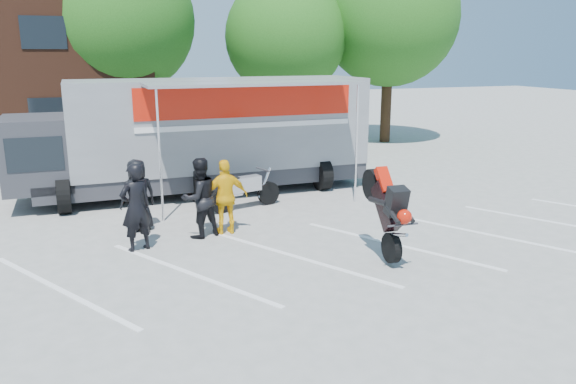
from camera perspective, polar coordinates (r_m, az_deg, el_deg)
ground at (r=11.20m, az=2.12°, el=-8.53°), size 100.00×100.00×0.00m
parking_bay_lines at (r=12.06m, az=0.30°, el=-6.80°), size 18.09×13.33×0.01m
tree_left at (r=25.66m, az=-16.56°, el=16.33°), size 6.12×6.12×8.64m
tree_mid at (r=26.15m, az=-0.24°, el=15.46°), size 5.44×5.44×7.68m
tree_right at (r=27.86m, az=10.30°, el=17.08°), size 6.46×6.46×9.12m
transporter_truck at (r=17.96m, az=-8.16°, el=0.05°), size 11.04×5.38×3.50m
parked_motorcycle at (r=15.90m, az=-4.33°, el=-1.68°), size 2.39×1.32×1.19m
stunt_bike_rider at (r=12.49m, az=8.82°, el=-6.26°), size 0.92×1.83×2.11m
spectator_leather_a at (r=14.21m, az=-15.01°, el=-0.31°), size 0.98×0.75×1.79m
spectator_leather_b at (r=12.74m, az=-15.20°, el=-1.52°), size 0.84×0.70×1.98m
spectator_leather_c at (r=13.38m, az=-8.99°, el=-0.60°), size 1.12×1.00×1.91m
spectator_hivis at (r=13.55m, az=-6.32°, el=-0.51°), size 1.07×0.45×1.82m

